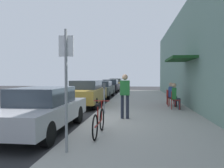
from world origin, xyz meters
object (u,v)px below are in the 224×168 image
Objects in this scene: parked_car_4 at (116,84)px; cafe_chair_1 at (171,97)px; parked_car_0 at (42,109)px; street_sign at (66,81)px; cafe_chair_2 at (169,96)px; parked_car_3 at (110,86)px; seated_patron_1 at (172,93)px; cafe_chair_0 at (174,99)px; bicycle_0 at (99,122)px; pedestrian_standing at (125,93)px; parking_meter at (104,96)px; parked_car_1 at (86,93)px; parked_car_2 at (101,89)px; seated_patron_0 at (175,95)px.

cafe_chair_1 is (4.78, -17.50, -0.13)m from parked_car_4.
parked_car_0 is 23.06m from parked_car_4.
cafe_chair_2 is (3.28, 8.23, -1.02)m from street_sign.
seated_patron_1 is at bearing -67.49° from parked_car_3.
cafe_chair_1 is at bearing 89.83° from cafe_chair_0.
parked_car_0 is at bearing 162.57° from bicycle_0.
pedestrian_standing is (2.51, -21.24, 0.37)m from parked_car_4.
parked_car_0 is 3.12m from pedestrian_standing.
seated_patron_1 is (3.34, 7.59, -0.82)m from street_sign.
bicycle_0 is (1.93, -0.61, -0.23)m from parked_car_0.
parked_car_4 is 20.29m from parking_meter.
parked_car_4 is at bearing 96.73° from pedestrian_standing.
parked_car_1 is 5.28m from parked_car_2.
bicycle_0 reaches higher than cafe_chair_0.
parking_meter is 0.51× the size of street_sign.
parking_meter is at bearing -139.85° from cafe_chair_1.
street_sign reaches higher than cafe_chair_0.
cafe_chair_1 is at bearing -89.64° from cafe_chair_2.
parked_car_3 is (0.00, 6.05, 0.01)m from parked_car_2.
street_sign is at bearing -113.76° from seated_patron_1.
seated_patron_1 reaches higher than bicycle_0.
seated_patron_0 is at bearing 60.53° from bicycle_0.
seated_patron_1 is (4.84, -5.64, 0.10)m from parked_car_2.
parked_car_1 is at bearing -176.67° from cafe_chair_2.
parked_car_3 is 15.61m from pedestrian_standing.
street_sign is at bearing -79.31° from parked_car_1.
parked_car_3 is 12.61m from cafe_chair_1.
pedestrian_standing is at bearing -129.79° from cafe_chair_0.
parked_car_3 is (0.00, 17.22, 0.01)m from parked_car_0.
cafe_chair_0 is 0.20m from seated_patron_0.
cafe_chair_0 is (3.28, 6.59, -1.02)m from street_sign.
parked_car_2 is 3.33× the size of parking_meter.
pedestrian_standing reaches higher than cafe_chair_1.
parked_car_0 is 3.41× the size of seated_patron_1.
street_sign is at bearing -113.35° from cafe_chair_1.
parking_meter is (1.55, -8.35, 0.17)m from parked_car_2.
cafe_chair_0 is at bearing 43.56° from parked_car_0.
parked_car_3 is 2.57× the size of bicycle_0.
parked_car_1 is 8.14m from street_sign.
parked_car_0 is 7.33m from cafe_chair_1.
seated_patron_0 is at bearing 49.39° from pedestrian_standing.
bicycle_0 is (1.93, -6.51, -0.29)m from parked_car_1.
seated_patron_1 is at bearing 57.92° from pedestrian_standing.
seated_patron_0 reaches higher than parked_car_2.
parking_meter is at bearing -63.21° from parked_car_1.
parked_car_3 is at bearing 112.51° from seated_patron_1.
cafe_chair_0 is at bearing -89.97° from cafe_chair_2.
seated_patron_0 is at bearing 27.43° from parking_meter.
street_sign reaches higher than cafe_chair_1.
parked_car_4 is 2.59× the size of pedestrian_standing.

